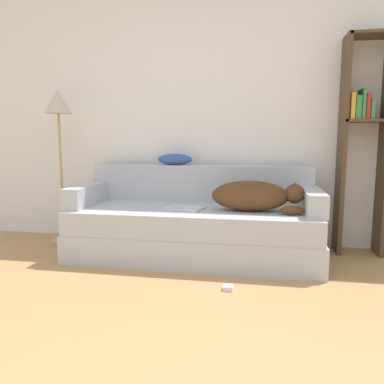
# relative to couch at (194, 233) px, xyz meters

# --- Properties ---
(wall_back) EXTENTS (7.40, 0.06, 2.70)m
(wall_back) POSITION_rel_couch_xyz_m (-0.04, 0.55, 1.14)
(wall_back) COLOR white
(wall_back) RESTS_ON ground_plane
(couch) EXTENTS (2.09, 0.85, 0.43)m
(couch) POSITION_rel_couch_xyz_m (0.00, 0.00, 0.00)
(couch) COLOR #B2B7BC
(couch) RESTS_ON ground_plane
(couch_backrest) EXTENTS (2.05, 0.15, 0.34)m
(couch_backrest) POSITION_rel_couch_xyz_m (-0.00, 0.36, 0.39)
(couch_backrest) COLOR #B2B7BC
(couch_backrest) RESTS_ON couch
(couch_arm_left) EXTENTS (0.15, 0.66, 0.18)m
(couch_arm_left) POSITION_rel_couch_xyz_m (-0.97, -0.01, 0.31)
(couch_arm_left) COLOR #B2B7BC
(couch_arm_left) RESTS_ON couch
(couch_arm_right) EXTENTS (0.15, 0.66, 0.18)m
(couch_arm_right) POSITION_rel_couch_xyz_m (0.97, -0.01, 0.31)
(couch_arm_right) COLOR #B2B7BC
(couch_arm_right) RESTS_ON couch
(dog) EXTENTS (0.74, 0.27, 0.25)m
(dog) POSITION_rel_couch_xyz_m (0.51, -0.07, 0.34)
(dog) COLOR #513319
(dog) RESTS_ON couch
(laptop) EXTENTS (0.36, 0.29, 0.02)m
(laptop) POSITION_rel_couch_xyz_m (-0.07, -0.07, 0.23)
(laptop) COLOR silver
(laptop) RESTS_ON couch
(throw_pillow) EXTENTS (0.33, 0.15, 0.11)m
(throw_pillow) POSITION_rel_couch_xyz_m (-0.24, 0.35, 0.61)
(throw_pillow) COLOR #335199
(throw_pillow) RESTS_ON couch_backrest
(bookshelf) EXTENTS (0.38, 0.26, 1.88)m
(bookshelf) POSITION_rel_couch_xyz_m (1.41, 0.37, 0.84)
(bookshelf) COLOR #4C3823
(bookshelf) RESTS_ON ground_plane
(floor_lamp) EXTENTS (0.26, 0.26, 1.48)m
(floor_lamp) POSITION_rel_couch_xyz_m (-1.34, 0.22, 0.99)
(floor_lamp) COLOR tan
(floor_lamp) RESTS_ON ground_plane
(power_adapter) EXTENTS (0.07, 0.07, 0.03)m
(power_adapter) POSITION_rel_couch_xyz_m (0.35, -0.68, -0.20)
(power_adapter) COLOR silver
(power_adapter) RESTS_ON ground_plane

